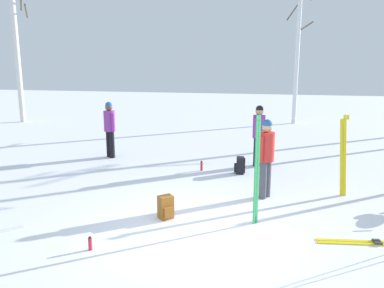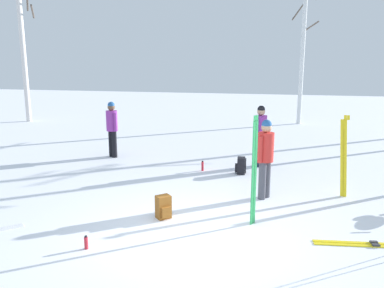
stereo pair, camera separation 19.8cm
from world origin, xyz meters
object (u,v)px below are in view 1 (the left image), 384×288
backpack_2 (240,166)px  person_2 (266,154)px  ski_pair_lying_0 (374,243)px  birch_tree_0 (16,37)px  birch_tree_1 (297,52)px  person_0 (259,132)px  ski_pair_planted_1 (343,156)px  water_bottle_0 (90,244)px  backpack_0 (166,207)px  ski_pair_planted_0 (257,171)px  water_bottle_1 (202,166)px  person_1 (110,126)px

backpack_2 → person_2: bearing=-68.0°
ski_pair_lying_0 → birch_tree_0: (-13.84, 10.37, 4.02)m
birch_tree_0 → birch_tree_1: bearing=10.2°
person_0 → ski_pair_planted_1: (1.92, -2.14, -0.09)m
ski_pair_planted_1 → birch_tree_0: (-13.65, 8.00, 3.14)m
ski_pair_lying_0 → birch_tree_1: bearing=93.8°
water_bottle_0 → backpack_0: bearing=61.2°
ski_pair_planted_0 → birch_tree_1: bearing=84.9°
person_0 → person_2: 2.67m
backpack_0 → ski_pair_planted_0: bearing=4.5°
person_0 → person_2: bearing=-83.8°
ski_pair_planted_0 → water_bottle_0: ski_pair_planted_0 is taller
ski_pair_planted_0 → ski_pair_lying_0: ski_pair_planted_0 is taller
ski_pair_planted_1 → birch_tree_1: size_ratio=0.28×
person_0 → water_bottle_1: person_0 is taller
water_bottle_1 → ski_pair_planted_0: bearing=-63.3°
birch_tree_0 → person_2: bearing=-35.3°
backpack_2 → birch_tree_1: birch_tree_1 is taller
birch_tree_0 → backpack_0: bearing=-44.6°
birch_tree_1 → backpack_0: bearing=-102.5°
backpack_0 → birch_tree_0: bearing=135.4°
person_1 → backpack_0: person_1 is taller
person_1 → backpack_0: size_ratio=3.90×
person_0 → person_2: (0.29, -2.66, 0.00)m
water_bottle_0 → water_bottle_1: (0.83, 4.83, 0.03)m
ski_pair_lying_0 → birch_tree_0: size_ratio=0.23×
person_2 → person_0: bearing=96.2°
birch_tree_0 → water_bottle_0: bearing=-50.8°
person_2 → birch_tree_0: size_ratio=0.22×
ski_pair_lying_0 → birch_tree_1: size_ratio=0.29×
person_2 → ski_pair_planted_0: ski_pair_planted_0 is taller
backpack_0 → birch_tree_1: birch_tree_1 is taller
person_0 → person_1: (-4.49, 0.02, 0.00)m
person_2 → water_bottle_0: 4.09m
person_0 → birch_tree_0: 13.46m
person_0 → backpack_2: bearing=-114.7°
person_0 → ski_pair_planted_0: ski_pair_planted_0 is taller
ski_pair_planted_0 → ski_pair_lying_0: bearing=-11.7°
ski_pair_planted_0 → water_bottle_1: ski_pair_planted_0 is taller
person_0 → ski_pair_planted_1: bearing=-48.1°
person_0 → backpack_0: size_ratio=3.90×
backpack_0 → backpack_2: 3.49m
ski_pair_planted_0 → ski_pair_planted_1: (1.75, 1.96, -0.10)m
person_1 → water_bottle_0: bearing=-69.0°
ski_pair_planted_1 → birch_tree_0: bearing=149.6°
person_2 → water_bottle_0: (-2.58, -3.05, -0.88)m
ski_pair_lying_0 → water_bottle_0: 4.57m
person_0 → water_bottle_1: (-1.46, -0.87, -0.85)m
backpack_2 → birch_tree_0: size_ratio=0.06×
ski_pair_planted_0 → backpack_0: ski_pair_planted_0 is taller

